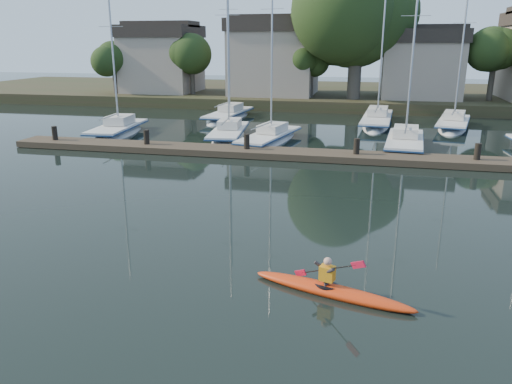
% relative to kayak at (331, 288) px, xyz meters
% --- Properties ---
extents(ground, '(160.00, 160.00, 0.00)m').
position_rel_kayak_xyz_m(ground, '(-2.88, 1.09, -0.17)').
color(ground, black).
rests_on(ground, ground).
extents(kayak, '(4.26, 1.74, 1.37)m').
position_rel_kayak_xyz_m(kayak, '(0.00, 0.00, 0.00)').
color(kayak, '#D23F10').
rests_on(kayak, ground).
extents(dock, '(34.00, 2.00, 1.80)m').
position_rel_kayak_xyz_m(dock, '(-2.88, 15.09, 0.04)').
color(dock, '#443526').
rests_on(dock, ground).
extents(sailboat_0, '(2.85, 7.92, 12.31)m').
position_rel_kayak_xyz_m(sailboat_0, '(-16.03, 19.47, -0.37)').
color(sailboat_0, silver).
rests_on(sailboat_0, ground).
extents(sailboat_1, '(2.98, 8.31, 13.28)m').
position_rel_kayak_xyz_m(sailboat_1, '(-8.32, 20.00, -0.35)').
color(sailboat_1, silver).
rests_on(sailboat_1, ground).
extents(sailboat_2, '(3.48, 8.48, 13.68)m').
position_rel_kayak_xyz_m(sailboat_2, '(-5.38, 19.11, -0.34)').
color(sailboat_2, silver).
rests_on(sailboat_2, ground).
extents(sailboat_3, '(2.78, 8.22, 13.01)m').
position_rel_kayak_xyz_m(sailboat_3, '(2.84, 19.08, -0.36)').
color(sailboat_3, silver).
rests_on(sailboat_3, ground).
extents(sailboat_5, '(2.77, 8.98, 14.64)m').
position_rel_kayak_xyz_m(sailboat_5, '(-10.61, 28.16, -0.35)').
color(sailboat_5, silver).
rests_on(sailboat_5, ground).
extents(sailboat_6, '(2.77, 10.32, 16.23)m').
position_rel_kayak_xyz_m(sailboat_6, '(1.27, 27.96, -0.35)').
color(sailboat_6, silver).
rests_on(sailboat_6, ground).
extents(sailboat_7, '(3.66, 8.18, 12.78)m').
position_rel_kayak_xyz_m(sailboat_7, '(6.73, 27.33, -0.36)').
color(sailboat_7, silver).
rests_on(sailboat_7, ground).
extents(shore, '(90.00, 25.25, 12.75)m').
position_rel_kayak_xyz_m(shore, '(-1.27, 41.38, 3.06)').
color(shore, '#2A3319').
rests_on(shore, ground).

